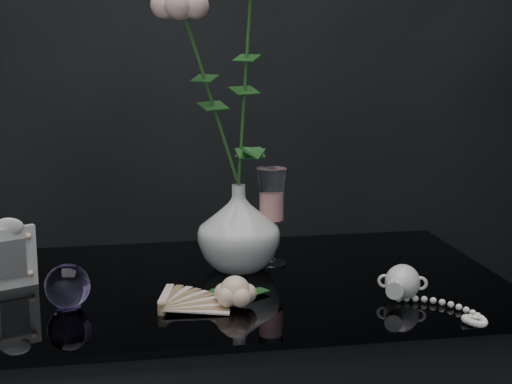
{
  "coord_description": "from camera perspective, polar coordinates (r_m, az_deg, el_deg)",
  "views": [
    {
      "loc": [
        -0.15,
        -1.27,
        1.19
      ],
      "look_at": [
        0.09,
        0.05,
        0.92
      ],
      "focal_mm": 55.0,
      "sensor_mm": 36.0,
      "label": 1
    }
  ],
  "objects": [
    {
      "name": "paper_fan",
      "position": [
        1.25,
        -6.88,
        -8.36
      ],
      "size": [
        0.25,
        0.21,
        0.02
      ],
      "primitive_type": null,
      "rotation": [
        0.0,
        0.0,
        0.23
      ],
      "color": "beige",
      "rests_on": "table"
    },
    {
      "name": "roses",
      "position": [
        1.4,
        -2.4,
        9.06
      ],
      "size": [
        0.21,
        0.12,
        0.46
      ],
      "color": "beige",
      "rests_on": "vase"
    },
    {
      "name": "wine_glass",
      "position": [
        1.47,
        1.13,
        -1.84
      ],
      "size": [
        0.06,
        0.06,
        0.19
      ],
      "primitive_type": null,
      "rotation": [
        0.0,
        0.0,
        -0.01
      ],
      "color": "white",
      "rests_on": "table"
    },
    {
      "name": "vase",
      "position": [
        1.45,
        -1.27,
        -2.59
      ],
      "size": [
        0.17,
        0.17,
        0.16
      ],
      "primitive_type": "imported",
      "rotation": [
        0.0,
        0.0,
        0.12
      ],
      "color": "silver",
      "rests_on": "table"
    },
    {
      "name": "picture_frame",
      "position": [
        1.41,
        -17.46,
        -4.25
      ],
      "size": [
        0.11,
        0.1,
        0.12
      ],
      "primitive_type": null,
      "rotation": [
        0.0,
        0.0,
        0.42
      ],
      "color": "silver",
      "rests_on": "table"
    },
    {
      "name": "paperweight",
      "position": [
        1.29,
        -13.54,
        -6.67
      ],
      "size": [
        0.09,
        0.09,
        0.07
      ],
      "primitive_type": null,
      "rotation": [
        0.0,
        0.0,
        -0.36
      ],
      "color": "#9B82D4",
      "rests_on": "table"
    },
    {
      "name": "loose_rose",
      "position": [
        1.27,
        -1.54,
        -7.25
      ],
      "size": [
        0.12,
        0.16,
        0.05
      ],
      "primitive_type": null,
      "rotation": [
        0.0,
        0.0,
        0.05
      ],
      "color": "beige",
      "rests_on": "table"
    },
    {
      "name": "pearl_jar",
      "position": [
        1.33,
        10.61,
        -6.35
      ],
      "size": [
        0.27,
        0.27,
        0.06
      ],
      "primitive_type": null,
      "rotation": [
        0.0,
        0.0,
        -0.39
      ],
      "color": "silver",
      "rests_on": "table"
    }
  ]
}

